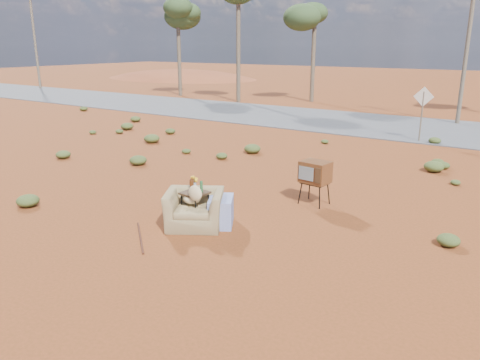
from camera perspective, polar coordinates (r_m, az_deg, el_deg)
The scene contains 13 objects.
ground at distance 10.19m, azimuth -3.75°, elevation -5.70°, with size 140.00×140.00×0.00m, color brown.
highway at distance 23.52m, azimuth 19.11°, elevation 6.13°, with size 140.00×7.00×0.04m, color #565659.
dirt_mound at distance 54.91m, azimuth -7.24°, elevation 12.19°, with size 26.00×18.00×2.00m, color brown.
armchair at distance 10.09m, azimuth -4.98°, elevation -2.98°, with size 1.56×1.49×1.05m.
tv_unit at distance 11.48m, azimuth 9.15°, elevation 0.89°, with size 0.73×0.61×1.08m.
side_table at distance 10.16m, azimuth -5.55°, elevation -1.27°, with size 0.55×0.55×1.03m.
rusty_bar at distance 9.80m, azimuth -12.05°, elevation -6.85°, with size 0.04×0.04×1.60m, color #512115.
road_sign at distance 20.08m, azimuth 21.39°, elevation 8.59°, with size 0.78×0.06×2.19m.
eucalyptus_far_left at distance 36.40m, azimuth -7.62°, elevation 19.52°, with size 3.20×3.20×7.10m.
eucalyptus_near_left at distance 32.58m, azimuth 9.12°, elevation 18.99°, with size 3.20×3.20×6.60m.
utility_pole_west at distance 45.30m, azimuth -23.75°, elevation 15.41°, with size 1.40×0.20×8.00m.
utility_pole_center at distance 25.27m, azimuth 26.09°, elevation 15.48°, with size 1.40×0.20×8.00m.
scrub_patch at distance 14.09m, azimuth 4.46°, elevation 1.14°, with size 17.49×8.07×0.33m.
Camera 1 is at (5.78, -7.48, 3.81)m, focal length 35.00 mm.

